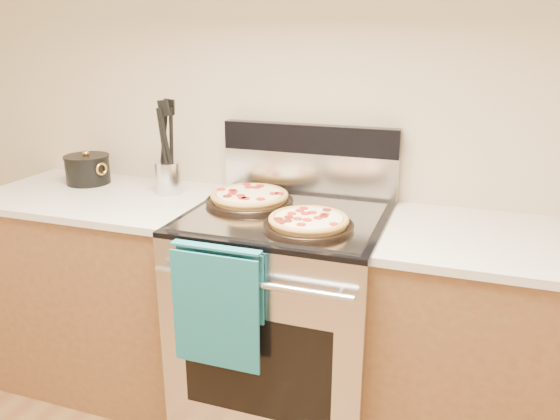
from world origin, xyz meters
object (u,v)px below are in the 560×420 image
(range_body, at_px, (286,323))
(saucepan, at_px, (88,170))
(pepperoni_pizza_front, at_px, (309,222))
(utensil_crock, at_px, (169,178))
(pepperoni_pizza_back, at_px, (250,198))

(range_body, bearing_deg, saucepan, 170.90)
(range_body, xyz_separation_m, saucepan, (-1.04, 0.17, 0.52))
(range_body, relative_size, pepperoni_pizza_front, 2.83)
(pepperoni_pizza_front, bearing_deg, saucepan, 165.74)
(utensil_crock, bearing_deg, saucepan, 176.71)
(pepperoni_pizza_back, distance_m, saucepan, 0.86)
(pepperoni_pizza_back, bearing_deg, saucepan, 173.60)
(pepperoni_pizza_front, relative_size, saucepan, 1.59)
(pepperoni_pizza_back, xyz_separation_m, pepperoni_pizza_front, (0.31, -0.20, -0.00))
(pepperoni_pizza_front, height_order, saucepan, saucepan)
(utensil_crock, bearing_deg, pepperoni_pizza_back, -9.74)
(range_body, bearing_deg, pepperoni_pizza_back, 158.75)
(pepperoni_pizza_back, relative_size, saucepan, 1.76)
(range_body, bearing_deg, pepperoni_pizza_front, -45.55)
(pepperoni_pizza_front, relative_size, utensil_crock, 2.25)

